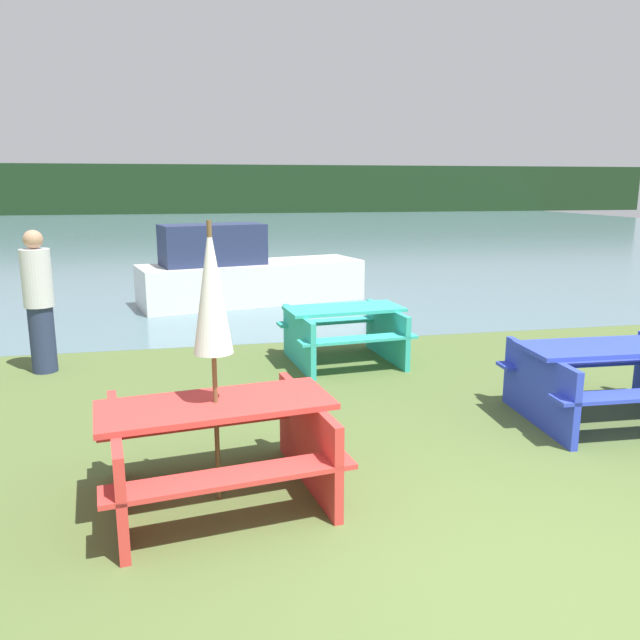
% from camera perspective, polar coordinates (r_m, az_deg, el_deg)
% --- Properties ---
extents(ground_plane, '(60.00, 60.00, 0.00)m').
position_cam_1_polar(ground_plane, '(4.19, 20.11, -22.96)').
color(ground_plane, '#516633').
extents(water, '(60.00, 50.00, 0.00)m').
position_cam_1_polar(water, '(34.31, -8.33, 8.19)').
color(water, slate).
rests_on(water, ground_plane).
extents(far_treeline, '(80.00, 1.60, 4.00)m').
position_cam_1_polar(far_treeline, '(54.21, -9.66, 11.72)').
color(far_treeline, '#193319').
rests_on(far_treeline, water).
extents(picnic_table_red, '(1.91, 1.61, 0.78)m').
position_cam_1_polar(picnic_table_red, '(4.87, -9.39, -10.87)').
color(picnic_table_red, red).
rests_on(picnic_table_red, ground_plane).
extents(picnic_table_blue, '(1.92, 1.44, 0.79)m').
position_cam_1_polar(picnic_table_blue, '(7.02, 25.16, -4.52)').
color(picnic_table_blue, blue).
rests_on(picnic_table_blue, ground_plane).
extents(picnic_table_teal, '(1.67, 1.53, 0.76)m').
position_cam_1_polar(picnic_table_teal, '(8.40, 2.20, -0.87)').
color(picnic_table_teal, '#33B7A8').
rests_on(picnic_table_teal, ground_plane).
extents(umbrella_white, '(0.29, 0.29, 2.12)m').
position_cam_1_polar(umbrella_white, '(4.54, -9.90, 2.67)').
color(umbrella_white, brown).
rests_on(umbrella_white, ground_plane).
extents(boat, '(4.69, 2.36, 1.61)m').
position_cam_1_polar(boat, '(12.75, -7.00, 4.20)').
color(boat, silver).
rests_on(boat, water).
extents(person, '(0.36, 0.36, 1.82)m').
position_cam_1_polar(person, '(8.64, -24.30, 1.51)').
color(person, '#283351').
rests_on(person, ground_plane).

